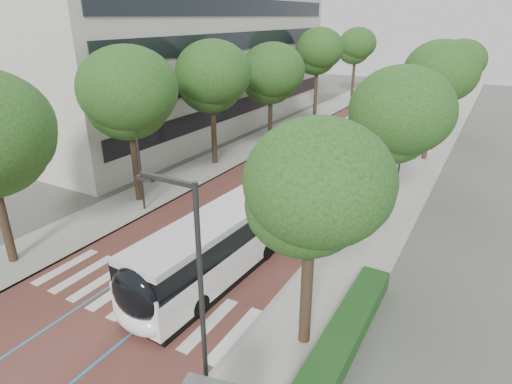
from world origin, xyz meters
TOP-DOWN VIEW (x-y plane):
  - ground at (0.00, 0.00)m, footprint 160.00×160.00m
  - road at (0.00, 40.00)m, footprint 11.00×140.00m
  - sidewalk_left at (-7.50, 40.00)m, footprint 4.00×140.00m
  - sidewalk_right at (7.50, 40.00)m, footprint 4.00×140.00m
  - kerb_left at (-5.60, 40.00)m, footprint 0.20×140.00m
  - kerb_right at (5.60, 40.00)m, footprint 0.20×140.00m
  - zebra_crossing at (0.20, 1.00)m, footprint 10.55×3.60m
  - lane_line_left at (-1.60, 40.00)m, footprint 0.12×126.00m
  - lane_line_right at (1.60, 40.00)m, footprint 0.12×126.00m
  - office_building at (-19.47, 28.00)m, footprint 18.11×40.00m
  - hedge at (9.10, 0.00)m, footprint 1.20×14.00m
  - streetlight_near at (6.62, -3.00)m, footprint 1.82×0.20m
  - streetlight_far at (6.62, 22.00)m, footprint 1.82×0.20m
  - lamp_post_left at (-6.10, 8.00)m, footprint 0.14×0.14m
  - trees_left at (-7.50, 22.51)m, footprint 6.36×60.89m
  - trees_right at (7.70, 23.09)m, footprint 5.92×47.12m
  - lead_bus at (2.47, 7.44)m, footprint 3.43×18.50m
  - bus_queued_0 at (2.11, 23.02)m, footprint 2.61×12.41m
  - bus_queued_1 at (2.11, 36.60)m, footprint 2.60×12.41m

SIDE VIEW (x-z plane):
  - ground at x=0.00m, z-range 0.00..0.00m
  - road at x=0.00m, z-range 0.00..0.02m
  - lane_line_left at x=-1.60m, z-range 0.02..0.03m
  - lane_line_right at x=1.60m, z-range 0.02..0.03m
  - zebra_crossing at x=0.20m, z-range 0.02..0.03m
  - sidewalk_left at x=-7.50m, z-range 0.00..0.12m
  - sidewalk_right at x=7.50m, z-range 0.00..0.12m
  - kerb_left at x=-5.60m, z-range -0.01..0.13m
  - kerb_right at x=5.60m, z-range -0.01..0.13m
  - hedge at x=9.10m, z-range 0.12..0.92m
  - bus_queued_0 at x=2.11m, z-range 0.02..3.22m
  - bus_queued_1 at x=2.11m, z-range 0.02..3.22m
  - lead_bus at x=2.47m, z-range 0.03..3.23m
  - lamp_post_left at x=-6.10m, z-range 0.12..8.12m
  - streetlight_near at x=6.62m, z-range 0.82..8.82m
  - streetlight_far at x=6.62m, z-range 0.82..8.82m
  - trees_right at x=7.70m, z-range 1.77..11.18m
  - trees_left at x=-7.50m, z-range 1.84..11.72m
  - office_building at x=-19.47m, z-range 0.00..14.00m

